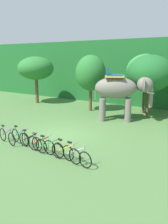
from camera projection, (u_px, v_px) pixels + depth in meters
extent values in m
plane|color=#4C753D|center=(59.00, 135.00, 13.29)|extent=(80.00, 80.00, 0.00)
cube|color=#1E6028|center=(137.00, 71.00, 23.38)|extent=(36.00, 6.00, 6.07)
cylinder|color=brown|center=(37.00, 91.00, 22.52)|extent=(0.31, 0.31, 2.42)
ellipsoid|color=#28702D|center=(36.00, 68.00, 22.01)|extent=(3.45, 3.45, 2.22)
cylinder|color=brown|center=(90.00, 100.00, 19.18)|extent=(0.25, 0.25, 1.86)
ellipsoid|color=#28702D|center=(91.00, 73.00, 18.66)|extent=(2.50, 2.50, 2.92)
cylinder|color=brown|center=(144.00, 99.00, 18.32)|extent=(0.20, 0.20, 2.29)
ellipsoid|color=#338438|center=(145.00, 70.00, 17.79)|extent=(2.97, 2.97, 2.53)
cylinder|color=brown|center=(148.00, 103.00, 17.24)|extent=(0.20, 0.20, 2.03)
ellipsoid|color=#1E6028|center=(150.00, 73.00, 16.72)|extent=(3.34, 3.34, 2.74)
ellipsoid|color=slate|center=(116.00, 88.00, 15.89)|extent=(3.22, 2.46, 1.50)
cylinder|color=slate|center=(127.00, 108.00, 16.50)|extent=(0.44, 0.44, 1.60)
cylinder|color=slate|center=(128.00, 111.00, 15.76)|extent=(0.44, 0.44, 1.60)
cylinder|color=slate|center=(103.00, 108.00, 16.74)|extent=(0.44, 0.44, 1.60)
cylinder|color=slate|center=(102.00, 110.00, 16.00)|extent=(0.44, 0.44, 1.60)
ellipsoid|color=slate|center=(145.00, 85.00, 15.57)|extent=(1.41, 1.36, 1.10)
ellipsoid|color=slate|center=(142.00, 83.00, 16.18)|extent=(0.49, 0.83, 0.96)
ellipsoid|color=slate|center=(144.00, 85.00, 14.98)|extent=(0.49, 0.83, 0.96)
cylinder|color=slate|center=(151.00, 98.00, 15.72)|extent=(0.26, 0.26, 1.40)
cone|color=beige|center=(150.00, 92.00, 15.86)|extent=(0.56, 0.34, 0.21)
cone|color=beige|center=(151.00, 93.00, 15.44)|extent=(0.56, 0.34, 0.21)
cube|color=gold|center=(115.00, 76.00, 15.72)|extent=(1.73, 1.75, 0.08)
cube|color=#1E4799|center=(115.00, 75.00, 15.70)|extent=(1.37, 1.27, 0.10)
cube|color=#1E4799|center=(108.00, 71.00, 15.70)|extent=(0.46, 0.86, 0.56)
cylinder|color=slate|center=(95.00, 94.00, 16.18)|extent=(0.08, 0.08, 0.90)
torus|color=black|center=(3.00, 135.00, 12.21)|extent=(0.70, 0.21, 0.71)
torus|color=black|center=(12.00, 139.00, 11.52)|extent=(0.70, 0.21, 0.71)
cylinder|color=purple|center=(7.00, 132.00, 11.83)|extent=(0.95, 0.27, 0.54)
cylinder|color=purple|center=(3.00, 130.00, 12.08)|extent=(0.03, 0.03, 0.52)
cube|color=black|center=(3.00, 126.00, 12.02)|extent=(0.22, 0.14, 0.06)
cylinder|color=#9E9EA3|center=(11.00, 134.00, 11.49)|extent=(0.03, 0.03, 0.55)
cylinder|color=#9E9EA3|center=(10.00, 129.00, 11.43)|extent=(0.15, 0.51, 0.03)
torus|color=black|center=(15.00, 135.00, 12.12)|extent=(0.70, 0.20, 0.71)
torus|color=black|center=(26.00, 140.00, 11.45)|extent=(0.70, 0.20, 0.71)
cylinder|color=teal|center=(20.00, 133.00, 11.74)|extent=(0.96, 0.25, 0.54)
cylinder|color=teal|center=(16.00, 131.00, 12.00)|extent=(0.03, 0.03, 0.52)
cube|color=black|center=(16.00, 126.00, 11.94)|extent=(0.22, 0.14, 0.06)
cylinder|color=#9E9EA3|center=(25.00, 134.00, 11.42)|extent=(0.03, 0.03, 0.55)
cylinder|color=#9E9EA3|center=(24.00, 129.00, 11.35)|extent=(0.14, 0.51, 0.03)
torus|color=black|center=(24.00, 140.00, 11.47)|extent=(0.71, 0.13, 0.71)
torus|color=black|center=(37.00, 144.00, 10.87)|extent=(0.71, 0.13, 0.71)
cylinder|color=black|center=(30.00, 137.00, 11.12)|extent=(0.97, 0.15, 0.54)
cylinder|color=black|center=(25.00, 135.00, 11.35)|extent=(0.03, 0.03, 0.52)
cube|color=black|center=(24.00, 130.00, 11.29)|extent=(0.21, 0.12, 0.06)
cylinder|color=#9E9EA3|center=(36.00, 138.00, 10.83)|extent=(0.03, 0.03, 0.55)
cylinder|color=#9E9EA3|center=(36.00, 133.00, 10.77)|extent=(0.09, 0.52, 0.03)
torus|color=black|center=(33.00, 143.00, 10.95)|extent=(0.71, 0.05, 0.71)
torus|color=black|center=(49.00, 148.00, 10.44)|extent=(0.71, 0.05, 0.71)
cylinder|color=red|center=(41.00, 140.00, 10.65)|extent=(0.97, 0.04, 0.54)
cylinder|color=red|center=(35.00, 139.00, 10.84)|extent=(0.03, 0.03, 0.52)
cube|color=black|center=(34.00, 133.00, 10.78)|extent=(0.20, 0.10, 0.06)
cylinder|color=#9E9EA3|center=(48.00, 142.00, 10.40)|extent=(0.03, 0.03, 0.55)
cylinder|color=#9E9EA3|center=(48.00, 136.00, 10.34)|extent=(0.03, 0.52, 0.03)
torus|color=black|center=(41.00, 146.00, 10.61)|extent=(0.71, 0.08, 0.71)
torus|color=black|center=(58.00, 151.00, 10.06)|extent=(0.71, 0.08, 0.71)
cylinder|color=green|center=(49.00, 143.00, 10.29)|extent=(0.97, 0.08, 0.54)
cylinder|color=green|center=(43.00, 141.00, 10.49)|extent=(0.03, 0.03, 0.52)
cube|color=black|center=(43.00, 136.00, 10.43)|extent=(0.20, 0.11, 0.06)
cylinder|color=#9E9EA3|center=(57.00, 145.00, 10.03)|extent=(0.03, 0.03, 0.55)
cylinder|color=#9E9EA3|center=(57.00, 139.00, 9.96)|extent=(0.05, 0.52, 0.03)
torus|color=black|center=(59.00, 150.00, 10.15)|extent=(0.71, 0.17, 0.71)
torus|color=black|center=(75.00, 156.00, 9.50)|extent=(0.71, 0.17, 0.71)
cylinder|color=yellow|center=(66.00, 148.00, 9.79)|extent=(0.96, 0.21, 0.54)
cylinder|color=yellow|center=(60.00, 145.00, 10.03)|extent=(0.03, 0.03, 0.52)
cube|color=black|center=(60.00, 140.00, 9.97)|extent=(0.21, 0.13, 0.06)
cylinder|color=#9E9EA3|center=(74.00, 150.00, 9.47)|extent=(0.03, 0.03, 0.55)
cylinder|color=#9E9EA3|center=(74.00, 144.00, 9.41)|extent=(0.12, 0.52, 0.03)
torus|color=black|center=(68.00, 153.00, 9.84)|extent=(0.71, 0.18, 0.71)
torus|color=black|center=(85.00, 160.00, 9.18)|extent=(0.71, 0.18, 0.71)
cylinder|color=silver|center=(76.00, 151.00, 9.47)|extent=(0.96, 0.22, 0.54)
cylinder|color=silver|center=(70.00, 148.00, 9.71)|extent=(0.03, 0.03, 0.52)
cube|color=black|center=(70.00, 142.00, 9.65)|extent=(0.21, 0.14, 0.06)
cylinder|color=#9E9EA3|center=(84.00, 153.00, 9.15)|extent=(0.03, 0.03, 0.55)
cylinder|color=#9E9EA3|center=(84.00, 147.00, 9.08)|extent=(0.13, 0.52, 0.03)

